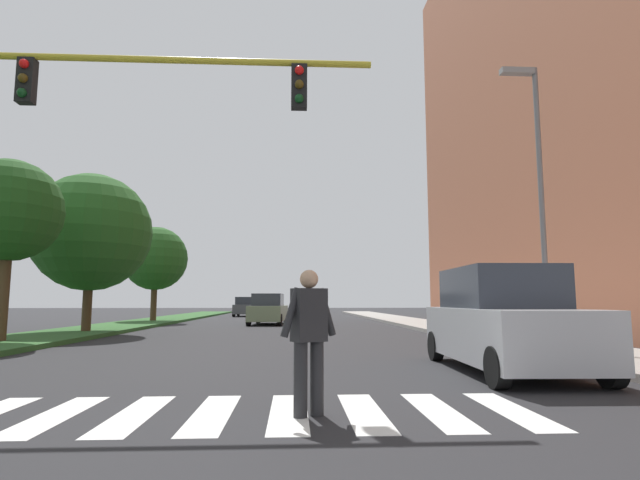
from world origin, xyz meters
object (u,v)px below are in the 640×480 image
object	(u,v)px
sedan_distant	(245,307)
traffic_light_gantry	(21,123)
suv_crossing	(504,322)
street_lamp_right	(537,177)
sedan_midblock	(268,310)
tree_mid	(9,211)
tree_far	(91,232)
tree_distant	(155,259)
pedestrian_performer	(309,334)

from	to	relation	value
sedan_distant	traffic_light_gantry	bearing A→B (deg)	-90.84
suv_crossing	sedan_distant	xyz separation A→B (m)	(-8.17, 34.62, -0.16)
street_lamp_right	sedan_midblock	xyz separation A→B (m)	(-7.88, 16.15, -3.79)
tree_mid	street_lamp_right	distance (m)	15.45
tree_far	street_lamp_right	xyz separation A→B (m)	(14.66, -7.85, 0.51)
suv_crossing	tree_distant	bearing A→B (deg)	119.87
tree_far	street_lamp_right	distance (m)	16.64
sedan_midblock	sedan_distant	bearing A→B (deg)	100.22
tree_distant	sedan_distant	size ratio (longest dim) A/B	1.41
tree_distant	sedan_midblock	xyz separation A→B (m)	(7.08, -2.38, -3.11)
pedestrian_performer	street_lamp_right	bearing A→B (deg)	47.23
tree_far	suv_crossing	size ratio (longest dim) A/B	1.36
tree_far	sedan_midblock	distance (m)	11.21
tree_far	tree_distant	distance (m)	10.69
tree_mid	sedan_distant	size ratio (longest dim) A/B	1.36
pedestrian_performer	suv_crossing	world-z (taller)	suv_crossing
tree_mid	street_lamp_right	bearing A→B (deg)	-10.63
tree_distant	sedan_midblock	distance (m)	8.09
traffic_light_gantry	sedan_distant	bearing A→B (deg)	89.16
street_lamp_right	tree_distant	bearing A→B (deg)	128.92
traffic_light_gantry	tree_far	bearing A→B (deg)	106.26
traffic_light_gantry	sedan_midblock	bearing A→B (deg)	80.90
traffic_light_gantry	sedan_distant	world-z (taller)	traffic_light_gantry
tree_distant	sedan_distant	bearing A→B (deg)	71.31
street_lamp_right	pedestrian_performer	bearing A→B (deg)	-132.77
tree_distant	sedan_distant	world-z (taller)	tree_distant
tree_mid	tree_far	size ratio (longest dim) A/B	0.87
tree_mid	tree_distant	distance (m)	15.68
tree_far	traffic_light_gantry	world-z (taller)	tree_far
traffic_light_gantry	street_lamp_right	xyz separation A→B (m)	(11.14, 4.22, 0.24)
sedan_midblock	sedan_distant	distance (m)	15.45
tree_far	suv_crossing	world-z (taller)	tree_far
sedan_distant	suv_crossing	bearing A→B (deg)	-76.71
tree_mid	sedan_midblock	distance (m)	15.51
tree_mid	street_lamp_right	xyz separation A→B (m)	(15.17, -2.85, 0.54)
suv_crossing	sedan_midblock	distance (m)	20.15
tree_far	sedan_distant	world-z (taller)	tree_far
traffic_light_gantry	sedan_distant	size ratio (longest dim) A/B	2.14
traffic_light_gantry	tree_mid	bearing A→B (deg)	119.66
tree_far	pedestrian_performer	bearing A→B (deg)	-60.19
traffic_light_gantry	street_lamp_right	world-z (taller)	street_lamp_right
tree_mid	suv_crossing	xyz separation A→B (m)	(12.72, -6.11, -3.12)
traffic_light_gantry	pedestrian_performer	world-z (taller)	traffic_light_gantry
pedestrian_performer	tree_distant	bearing A→B (deg)	108.93
traffic_light_gantry	suv_crossing	xyz separation A→B (m)	(8.69, 0.96, -3.42)
suv_crossing	sedan_midblock	xyz separation A→B (m)	(-5.43, 19.41, -0.13)
tree_far	suv_crossing	bearing A→B (deg)	-42.28
traffic_light_gantry	sedan_midblock	xyz separation A→B (m)	(3.26, 20.37, -3.55)
traffic_light_gantry	sedan_distant	xyz separation A→B (m)	(0.52, 35.58, -3.58)
tree_far	tree_distant	size ratio (longest dim) A/B	1.10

